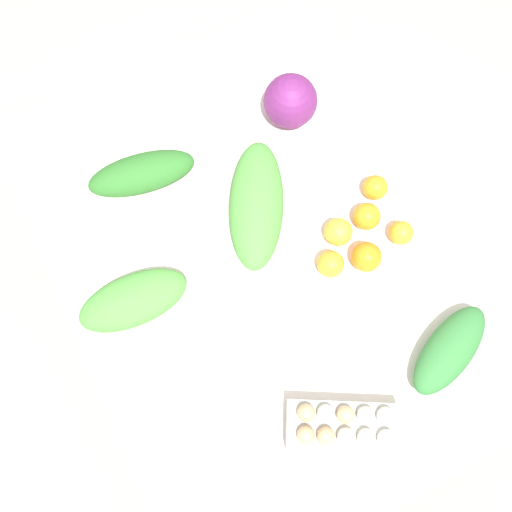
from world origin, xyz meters
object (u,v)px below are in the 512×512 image
(orange_0, at_px, (367,216))
(orange_2, at_px, (338,232))
(cabbage_purple, at_px, (290,101))
(greens_bunch_dandelion, at_px, (133,300))
(orange_1, at_px, (331,264))
(orange_3, at_px, (401,233))
(greens_bunch_chard, at_px, (450,350))
(egg_carton, at_px, (344,426))
(greens_bunch_scallion, at_px, (142,173))
(greens_bunch_kale, at_px, (256,204))
(orange_5, at_px, (375,188))
(orange_4, at_px, (367,257))

(orange_0, bearing_deg, orange_2, 92.59)
(cabbage_purple, xyz_separation_m, greens_bunch_dandelion, (-0.33, 0.64, -0.04))
(orange_1, bearing_deg, orange_3, -92.49)
(greens_bunch_dandelion, xyz_separation_m, greens_bunch_chard, (-0.49, -0.67, -0.00))
(egg_carton, bearing_deg, greens_bunch_scallion, -49.47)
(greens_bunch_chard, xyz_separation_m, orange_1, (0.34, 0.16, -0.01))
(greens_bunch_kale, height_order, orange_0, greens_bunch_kale)
(greens_bunch_chard, distance_m, orange_2, 0.42)
(cabbage_purple, height_order, orange_2, cabbage_purple)
(orange_1, height_order, orange_3, orange_1)
(greens_bunch_dandelion, bearing_deg, cabbage_purple, -63.12)
(orange_0, xyz_separation_m, orange_2, (-0.00, 0.09, 0.00))
(orange_3, xyz_separation_m, orange_5, (0.15, -0.01, 0.00))
(greens_bunch_dandelion, xyz_separation_m, greens_bunch_scallion, (0.33, -0.17, 0.00))
(cabbage_purple, bearing_deg, greens_bunch_chard, -178.13)
(greens_bunch_dandelion, bearing_deg, orange_3, -102.27)
(cabbage_purple, xyz_separation_m, orange_1, (-0.48, 0.13, -0.04))
(cabbage_purple, distance_m, orange_1, 0.49)
(orange_2, xyz_separation_m, orange_4, (-0.10, -0.03, 0.00))
(greens_bunch_dandelion, bearing_deg, greens_bunch_kale, -77.33)
(orange_4, bearing_deg, cabbage_purple, -3.92)
(greens_bunch_dandelion, bearing_deg, egg_carton, -147.66)
(cabbage_purple, relative_size, orange_5, 2.23)
(orange_0, bearing_deg, orange_1, 115.34)
(greens_bunch_chard, relative_size, orange_3, 4.13)
(greens_bunch_chard, height_order, orange_0, greens_bunch_chard)
(orange_2, distance_m, orange_5, 0.18)
(egg_carton, xyz_separation_m, greens_bunch_scallion, (0.86, 0.17, 0.00))
(orange_1, bearing_deg, orange_5, -58.00)
(greens_bunch_scallion, height_order, orange_2, greens_bunch_scallion)
(orange_1, xyz_separation_m, orange_4, (-0.03, -0.10, 0.00))
(cabbage_purple, bearing_deg, greens_bunch_dandelion, 116.88)
(greens_bunch_dandelion, bearing_deg, orange_1, -106.25)
(greens_bunch_dandelion, relative_size, greens_bunch_kale, 0.77)
(orange_3, bearing_deg, orange_2, 62.71)
(greens_bunch_scallion, height_order, orange_5, greens_bunch_scallion)
(cabbage_purple, bearing_deg, orange_1, 164.76)
(greens_bunch_dandelion, height_order, orange_2, greens_bunch_dandelion)
(greens_bunch_kale, bearing_deg, orange_4, -144.06)
(greens_bunch_kale, bearing_deg, orange_1, -157.43)
(orange_3, height_order, orange_5, orange_5)
(greens_bunch_kale, relative_size, orange_5, 5.45)
(orange_1, distance_m, orange_3, 0.22)
(greens_bunch_scallion, distance_m, orange_1, 0.59)
(greens_bunch_kale, height_order, greens_bunch_scallion, greens_bunch_kale)
(greens_bunch_scallion, bearing_deg, orange_1, -144.05)
(orange_1, height_order, orange_4, orange_4)
(orange_0, height_order, orange_5, orange_0)
(orange_5, bearing_deg, orange_4, 142.39)
(orange_5, bearing_deg, cabbage_purple, 15.83)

